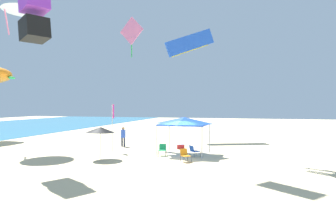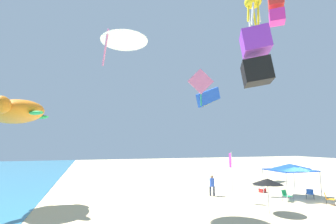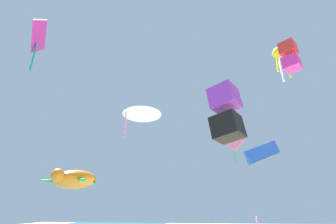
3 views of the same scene
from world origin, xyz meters
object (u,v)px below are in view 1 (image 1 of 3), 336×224
(canopy_tent, at_px, (184,121))
(kite_parafoil_blue, at_px, (190,43))
(beach_umbrella, at_px, (100,130))
(kite_diamond_pink, at_px, (132,32))
(cooler_box, at_px, (181,146))
(kite_box_purple, at_px, (34,15))
(folding_chair_facing_ocean, at_px, (162,149))
(kite_delta_white, at_px, (23,7))
(banner_flag, at_px, (113,122))
(folding_chair_right_of_tent, at_px, (185,154))
(folding_chair_near_cooler, at_px, (194,150))
(person_watching_sky, at_px, (123,135))

(canopy_tent, relative_size, kite_parafoil_blue, 0.69)
(beach_umbrella, distance_m, kite_diamond_pink, 11.44)
(cooler_box, relative_size, kite_box_purple, 0.23)
(kite_box_purple, bearing_deg, cooler_box, 171.07)
(kite_diamond_pink, bearing_deg, folding_chair_facing_ocean, 142.44)
(kite_delta_white, height_order, kite_parafoil_blue, kite_delta_white)
(banner_flag, height_order, kite_diamond_pink, kite_diamond_pink)
(folding_chair_facing_ocean, relative_size, kite_box_purple, 0.26)
(kite_box_purple, bearing_deg, kite_diamond_pink, -160.36)
(beach_umbrella, xyz_separation_m, folding_chair_right_of_tent, (0.51, -5.69, -1.49))
(kite_delta_white, bearing_deg, canopy_tent, -17.38)
(banner_flag, xyz_separation_m, kite_diamond_pink, (4.56, 0.23, 8.08))
(folding_chair_near_cooler, height_order, kite_diamond_pink, kite_diamond_pink)
(folding_chair_right_of_tent, distance_m, kite_diamond_pink, 13.88)
(folding_chair_facing_ocean, height_order, person_watching_sky, person_watching_sky)
(kite_delta_white, relative_size, kite_parafoil_blue, 0.84)
(person_watching_sky, bearing_deg, kite_diamond_pink, -67.43)
(folding_chair_near_cooler, xyz_separation_m, kite_diamond_pink, (5.44, 6.81, 9.88))
(kite_delta_white, bearing_deg, folding_chair_right_of_tent, -28.10)
(canopy_tent, distance_m, banner_flag, 5.69)
(cooler_box, height_order, person_watching_sky, person_watching_sky)
(kite_box_purple, height_order, kite_delta_white, kite_delta_white)
(folding_chair_right_of_tent, distance_m, person_watching_sky, 8.49)
(banner_flag, bearing_deg, person_watching_sky, 5.90)
(folding_chair_right_of_tent, relative_size, banner_flag, 0.22)
(beach_umbrella, bearing_deg, kite_diamond_pink, 6.38)
(beach_umbrella, distance_m, kite_delta_white, 13.82)
(canopy_tent, xyz_separation_m, folding_chair_near_cooler, (-0.99, -0.89, -1.96))
(canopy_tent, relative_size, folding_chair_near_cooler, 4.23)
(folding_chair_near_cooler, height_order, kite_delta_white, kite_delta_white)
(canopy_tent, xyz_separation_m, kite_diamond_pink, (4.45, 5.92, 7.92))
(banner_flag, height_order, person_watching_sky, banner_flag)
(banner_flag, distance_m, kite_parafoil_blue, 14.24)
(folding_chair_near_cooler, xyz_separation_m, banner_flag, (0.88, 6.58, 1.79))
(folding_chair_right_of_tent, relative_size, kite_delta_white, 0.19)
(kite_parafoil_blue, bearing_deg, banner_flag, 37.16)
(kite_parafoil_blue, bearing_deg, folding_chair_facing_ocean, 58.57)
(folding_chair_facing_ocean, relative_size, cooler_box, 1.16)
(kite_parafoil_blue, bearing_deg, folding_chair_near_cooler, 69.43)
(kite_parafoil_blue, height_order, kite_diamond_pink, kite_parafoil_blue)
(beach_umbrella, relative_size, folding_chair_near_cooler, 2.67)
(folding_chair_right_of_tent, relative_size, cooler_box, 1.16)
(folding_chair_near_cooler, xyz_separation_m, kite_parafoil_blue, (11.86, 2.57, 9.93))
(folding_chair_near_cooler, distance_m, folding_chair_facing_ocean, 2.29)
(folding_chair_facing_ocean, xyz_separation_m, cooler_box, (3.45, -0.57, -0.27))
(cooler_box, xyz_separation_m, banner_flag, (-2.65, 4.86, 2.07))
(beach_umbrella, height_order, banner_flag, banner_flag)
(canopy_tent, height_order, beach_umbrella, canopy_tent)
(folding_chair_near_cooler, bearing_deg, beach_umbrella, 66.84)
(kite_delta_white, bearing_deg, kite_diamond_pink, 11.36)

